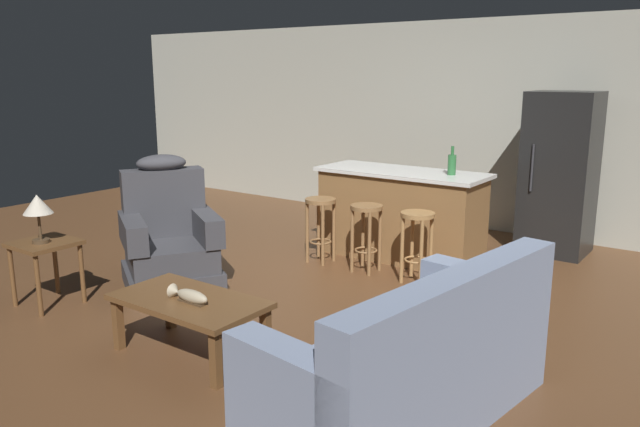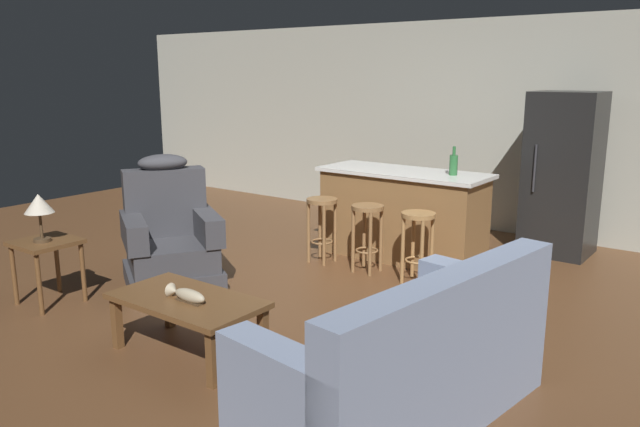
% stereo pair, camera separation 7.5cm
% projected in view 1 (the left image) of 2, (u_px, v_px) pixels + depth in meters
% --- Properties ---
extents(ground_plane, '(12.00, 12.00, 0.00)m').
position_uv_depth(ground_plane, '(328.00, 292.00, 5.68)').
color(ground_plane, brown).
extents(back_wall, '(12.00, 0.05, 2.60)m').
position_uv_depth(back_wall, '(470.00, 125.00, 7.86)').
color(back_wall, '#B2B2A3').
rests_on(back_wall, ground_plane).
extents(coffee_table, '(1.10, 0.60, 0.42)m').
position_uv_depth(coffee_table, '(189.00, 306.00, 4.34)').
color(coffee_table, brown).
rests_on(coffee_table, ground_plane).
extents(fish_figurine, '(0.34, 0.10, 0.10)m').
position_uv_depth(fish_figurine, '(189.00, 296.00, 4.26)').
color(fish_figurine, '#4C3823').
rests_on(fish_figurine, coffee_table).
extents(couch, '(1.10, 2.00, 0.94)m').
position_uv_depth(couch, '(413.00, 366.00, 3.50)').
color(couch, '#8493B2').
rests_on(couch, ground_plane).
extents(recliner_near_lamp, '(1.16, 1.16, 1.20)m').
position_uv_depth(recliner_near_lamp, '(169.00, 240.00, 5.83)').
color(recliner_near_lamp, '#3D3D42').
rests_on(recliner_near_lamp, ground_plane).
extents(end_table, '(0.48, 0.48, 0.56)m').
position_uv_depth(end_table, '(45.00, 253.00, 5.28)').
color(end_table, brown).
rests_on(end_table, ground_plane).
extents(table_lamp, '(0.24, 0.24, 0.41)m').
position_uv_depth(table_lamp, '(38.00, 207.00, 5.15)').
color(table_lamp, '#4C3823').
rests_on(table_lamp, end_table).
extents(kitchen_island, '(1.80, 0.70, 0.95)m').
position_uv_depth(kitchen_island, '(401.00, 214.00, 6.64)').
color(kitchen_island, olive).
rests_on(kitchen_island, ground_plane).
extents(bar_stool_left, '(0.32, 0.32, 0.68)m').
position_uv_depth(bar_stool_left, '(321.00, 218.00, 6.48)').
color(bar_stool_left, olive).
rests_on(bar_stool_left, ground_plane).
extents(bar_stool_middle, '(0.32, 0.32, 0.68)m').
position_uv_depth(bar_stool_middle, '(366.00, 226.00, 6.16)').
color(bar_stool_middle, olive).
rests_on(bar_stool_middle, ground_plane).
extents(bar_stool_right, '(0.32, 0.32, 0.68)m').
position_uv_depth(bar_stool_right, '(417.00, 234.00, 5.85)').
color(bar_stool_right, '#A87A47').
rests_on(bar_stool_right, ground_plane).
extents(refrigerator, '(0.70, 0.69, 1.76)m').
position_uv_depth(refrigerator, '(559.00, 174.00, 6.77)').
color(refrigerator, black).
rests_on(refrigerator, ground_plane).
extents(bottle_tall_green, '(0.08, 0.08, 0.29)m').
position_uv_depth(bottle_tall_green, '(452.00, 164.00, 6.23)').
color(bottle_tall_green, '#2D6B38').
rests_on(bottle_tall_green, kitchen_island).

